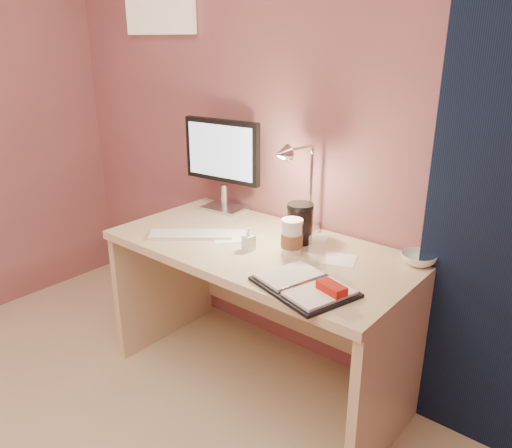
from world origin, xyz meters
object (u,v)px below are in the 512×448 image
Objects in this scene: monitor at (223,157)px; dark_jar at (300,225)px; bowl at (419,259)px; lotion_bottle at (249,239)px; desk at (270,284)px; keyboard at (191,234)px; desk_lamp at (303,181)px; planner at (306,286)px; coffee_cup at (292,237)px; clear_cup at (317,252)px.

dark_jar is (0.59, -0.12, -0.21)m from monitor.
bowl is 0.88× the size of dark_jar.
monitor is 4.78× the size of lotion_bottle.
keyboard reaches higher than desk.
desk is 13.75× the size of lotion_bottle.
desk_lamp is (0.41, 0.31, 0.27)m from keyboard.
coffee_cup is at bearing 151.12° from planner.
desk is 8.54× the size of dark_jar.
clear_cup reaches higher than planner.
planner is at bearing -39.42° from desk_lamp.
dark_jar reaches higher than clear_cup.
desk_lamp is (-0.31, 0.41, 0.26)m from planner.
desk_lamp reaches higher than clear_cup.
clear_cup is (0.64, 0.09, 0.06)m from keyboard.
monitor is 1.13m from bowl.
coffee_cup is (-0.24, 0.24, 0.06)m from planner.
monitor is at bearing 158.65° from coffee_cup.
desk is 0.52m from desk_lamp.
keyboard is at bearing -129.21° from desk_lamp.
desk_lamp is at bearing -13.40° from monitor.
desk_lamp is at bearing 52.41° from desk.
planner is (0.87, -0.48, -0.28)m from monitor.
clear_cup reaches higher than bowl.
desk is at bearing -148.53° from dark_jar.
desk is 2.88× the size of monitor.
bowl is 0.53m from dark_jar.
lotion_bottle is (-0.01, -0.15, 0.28)m from desk.
planner is 0.43m from lotion_bottle.
bowl reaches higher than keyboard.
coffee_cup reaches higher than clear_cup.
coffee_cup is at bearing -18.86° from desk.
clear_cup is at bearing -39.61° from dark_jar.
dark_jar reaches higher than coffee_cup.
desk_lamp is (0.56, -0.08, -0.02)m from monitor.
dark_jar is (-0.05, 0.12, 0.01)m from coffee_cup.
clear_cup is at bearing 128.02° from planner.
desk_lamp is (0.09, 0.12, 0.50)m from desk.
coffee_cup is 0.13m from dark_jar.
planner is 2.68× the size of coffee_cup.
monitor is 2.97× the size of dark_jar.
bowl is (0.95, 0.38, 0.01)m from keyboard.
dark_jar is (-0.21, 0.17, 0.02)m from clear_cup.
bowl is at bearing 80.07° from planner.
keyboard is 2.70× the size of bowl.
keyboard is 0.72m from planner.
lotion_bottle is (-0.17, -0.09, -0.02)m from coffee_cup.
keyboard is at bearing -74.29° from monitor.
monitor is 0.71m from coffee_cup.
lotion_bottle reaches higher than desk.
planner is 4.06× the size of lotion_bottle.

